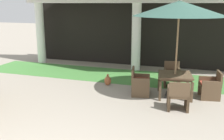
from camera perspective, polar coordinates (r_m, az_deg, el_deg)
The scene contains 8 objects.
lawn_strip at distance 10.39m, azimuth 3.63°, elevation -1.45°, with size 12.41×2.15×0.01m, color #47843D.
patio_table_near_foreground at distance 8.27m, azimuth 13.60°, elevation -1.47°, with size 1.14×1.14×0.72m.
patio_umbrella_near_foreground at distance 7.98m, azimuth 14.49°, elevation 12.79°, with size 2.71×2.71×2.97m.
patio_chair_near_foreground_east at distance 8.52m, azimuth 20.77°, elevation -3.26°, with size 0.66×0.68×0.84m.
patio_chair_near_foreground_south at distance 7.32m, azimuth 14.24°, elevation -5.50°, with size 0.64×0.61×0.84m.
patio_chair_near_foreground_west at distance 8.30m, azimuth 6.05°, elevation -2.70°, with size 0.66×0.71×0.87m.
patio_chair_near_foreground_north at distance 9.38m, azimuth 12.94°, elevation -1.12°, with size 0.63×0.64×0.84m.
terracotta_urn at distance 9.27m, azimuth -0.94°, elevation -2.32°, with size 0.24×0.24×0.41m.
Camera 1 is at (2.46, -2.76, 2.84)m, focal length 41.87 mm.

